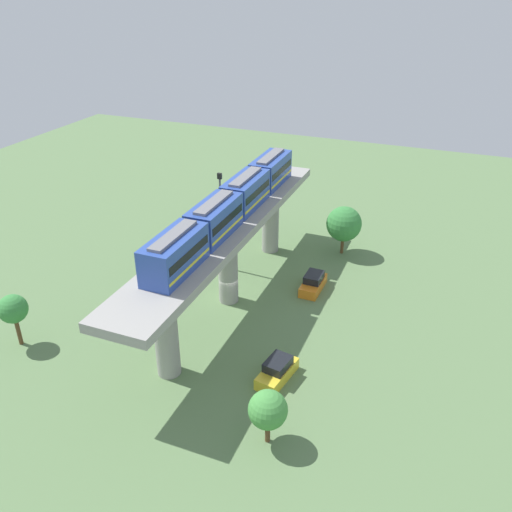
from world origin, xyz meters
The scene contains 9 objects.
ground_plane centered at (0.00, 0.00, 0.00)m, with size 120.00×120.00×0.00m, color #5B7A4C.
viaduct centered at (0.00, 0.00, 6.41)m, with size 5.20×35.80×8.26m.
train centered at (0.00, 1.00, 9.79)m, with size 2.64×27.45×3.24m.
parked_car_yellow centered at (8.37, -9.07, 0.74)m, with size 2.46×4.44×1.76m.
parked_car_orange centered at (7.16, 5.06, 0.74)m, with size 1.87×4.23×1.76m.
tree_near_viaduct centered at (-13.97, -13.17, 3.58)m, with size 2.50×2.50×4.88m.
tree_mid_lot centered at (9.96, -15.41, 2.86)m, with size 2.72×2.72×4.24m.
tree_far_corner centered at (7.94, 14.04, 3.67)m, with size 3.99×3.99×5.67m.
signal_post centered at (-3.40, 5.81, 5.96)m, with size 0.44×0.28×10.86m.
Camera 1 is at (19.23, -40.60, 28.89)m, focal length 37.64 mm.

